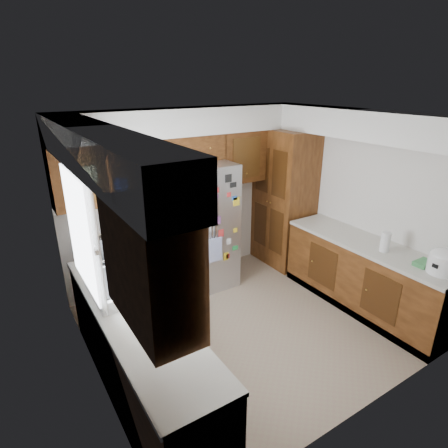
% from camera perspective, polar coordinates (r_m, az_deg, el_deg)
% --- Properties ---
extents(floor, '(3.60, 3.60, 0.00)m').
position_cam_1_polar(floor, '(4.82, 3.76, -14.98)').
color(floor, gray).
rests_on(floor, ground).
extents(room_shell, '(3.64, 3.24, 2.52)m').
position_cam_1_polar(room_shell, '(4.25, 0.28, 7.34)').
color(room_shell, silver).
rests_on(room_shell, ground).
extents(left_counter_run, '(1.36, 3.20, 0.92)m').
position_cam_1_polar(left_counter_run, '(4.08, -12.60, -15.71)').
color(left_counter_run, '#3B1E0B').
rests_on(left_counter_run, ground).
extents(right_counter_run, '(0.63, 2.25, 0.92)m').
position_cam_1_polar(right_counter_run, '(5.25, 20.54, -7.74)').
color(right_counter_run, '#3B1E0B').
rests_on(right_counter_run, ground).
extents(pantry, '(0.60, 0.90, 2.15)m').
position_cam_1_polar(pantry, '(6.00, 9.15, 3.82)').
color(pantry, '#3B1E0B').
rests_on(pantry, ground).
extents(fridge, '(0.90, 0.79, 1.80)m').
position_cam_1_polar(fridge, '(5.28, -3.72, -0.43)').
color(fridge, '#ACACB2').
rests_on(fridge, ground).
extents(bridge_cabinet, '(0.96, 0.34, 0.35)m').
position_cam_1_polar(bridge_cabinet, '(5.18, -5.24, 11.49)').
color(bridge_cabinet, '#3B1E0B').
rests_on(bridge_cabinet, fridge).
extents(fridge_top_items, '(0.76, 0.31, 0.28)m').
position_cam_1_polar(fridge_top_items, '(5.08, -6.52, 14.74)').
color(fridge_top_items, '#113ABE').
rests_on(fridge_top_items, bridge_cabinet).
extents(sink_assembly, '(0.52, 0.72, 0.37)m').
position_cam_1_polar(sink_assembly, '(3.80, -15.61, -8.91)').
color(sink_assembly, silver).
rests_on(sink_assembly, left_counter_run).
extents(left_counter_clutter, '(0.38, 0.89, 0.38)m').
position_cam_1_polar(left_counter_clutter, '(4.40, -18.34, -3.96)').
color(left_counter_clutter, black).
rests_on(left_counter_clutter, left_counter_run).
extents(rice_cooker, '(0.31, 0.30, 0.27)m').
position_cam_1_polar(rice_cooker, '(4.57, 30.48, -4.86)').
color(rice_cooker, white).
rests_on(rice_cooker, right_counter_run).
extents(paper_towel, '(0.11, 0.11, 0.24)m').
position_cam_1_polar(paper_towel, '(4.83, 23.36, -2.51)').
color(paper_towel, white).
rests_on(paper_towel, right_counter_run).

